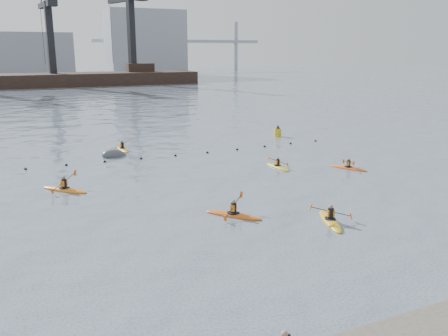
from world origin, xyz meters
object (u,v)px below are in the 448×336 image
Objects in this scene: kayaker_1 at (330,220)px; nav_buoy at (278,132)px; mooring_buoy at (115,156)px; kayaker_5 at (122,149)px; kayaker_3 at (278,166)px; kayaker_4 at (348,168)px; kayaker_2 at (65,189)px; kayaker_0 at (233,214)px.

nav_buoy reaches higher than kayaker_1.
nav_buoy reaches higher than mooring_buoy.
kayaker_5 reaches higher than mooring_buoy.
kayaker_3 is 1.02× the size of kayaker_4.
kayaker_2 is 1.31× the size of mooring_buoy.
kayaker_1 reaches higher than mooring_buoy.
kayaker_0 is 0.99× the size of kayaker_2.
kayaker_0 is 1.29× the size of mooring_buoy.
kayaker_0 is at bearing -88.12° from kayaker_5.
kayaker_2 is 0.97× the size of kayaker_5.
kayaker_3 reaches higher than mooring_buoy.
kayaker_3 is at bearing 6.97° from kayaker_0.
kayaker_4 is at bearing -51.14° from kayaker_2.
kayaker_3 is at bearing -44.30° from kayaker_2.
nav_buoy is at bearing 85.84° from kayaker_1.
nav_buoy reaches higher than kayaker_2.
nav_buoy reaches higher than kayaker_5.
kayaker_3 is (3.71, 11.51, -0.01)m from kayaker_1.
kayaker_1 is 1.48× the size of mooring_buoy.
kayaker_4 is 20.22m from kayaker_5.
kayaker_3 is 15.07m from kayaker_5.
kayaker_4 is at bearing -99.33° from nav_buoy.
nav_buoy is at bearing -2.30° from kayaker_5.
kayaker_2 is 1.02× the size of kayaker_3.
kayaker_0 is at bearing -91.25° from kayaker_2.
kayaker_5 is 16.55m from nav_buoy.
kayaker_2 is at bearing 91.34° from kayaker_0.
kayaker_1 is 2.50× the size of nav_buoy.
mooring_buoy is at bearing -172.93° from nav_buoy.
mooring_buoy is (-1.21, -2.23, -0.10)m from kayaker_5.
kayaker_4 is (4.75, -2.65, 0.00)m from kayaker_3.
kayaker_0 is 20.29m from kayaker_5.
kayaker_2 is at bearing -154.06° from nav_buoy.
kayaker_0 is at bearing -1.95° from kayaker_4.
kayaker_2 is at bearing 173.60° from kayaker_3.
kayaker_5 is (-9.44, 11.75, 0.01)m from kayaker_3.
kayaker_5 reaches higher than kayaker_1.
kayaker_0 is 18.20m from mooring_buoy.
kayaker_2 is at bearing -122.04° from kayaker_5.
kayaker_1 is at bearing -114.98° from nav_buoy.
kayaker_2 is 20.86m from kayaker_4.
kayaker_0 is at bearing -137.73° from kayaker_3.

